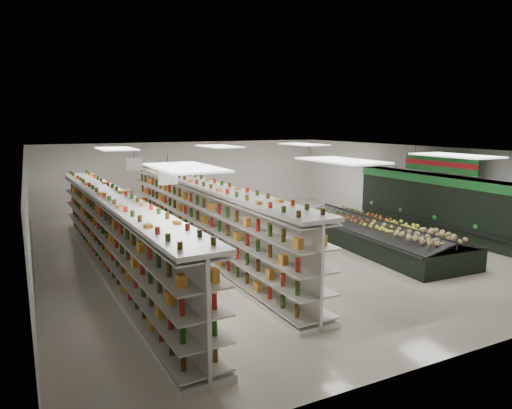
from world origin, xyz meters
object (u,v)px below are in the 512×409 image
soda_endcap (197,203)px  shopper_main (291,246)px  gondola_left (116,239)px  shopper_background (130,210)px  gondola_center (200,220)px  produce_island (378,235)px

soda_endcap → shopper_main: size_ratio=0.85×
gondola_left → shopper_background: bearing=72.1°
gondola_center → soda_endcap: 4.87m
gondola_left → soda_endcap: size_ratio=8.25×
gondola_center → shopper_main: bearing=-71.9°
gondola_left → soda_endcap: gondola_left is taller
soda_endcap → shopper_background: size_ratio=0.94×
produce_island → gondola_left: bearing=172.7°
shopper_main → soda_endcap: bearing=-124.2°
produce_island → shopper_background: bearing=137.8°
shopper_main → produce_island: bearing=166.0°
gondola_center → shopper_background: (-1.40, 3.99, -0.22)m
gondola_center → shopper_main: 3.76m
gondola_center → shopper_background: bearing=108.1°
produce_island → soda_endcap: bearing=119.7°
produce_island → shopper_background: shopper_background is taller
gondola_left → produce_island: 8.29m
gondola_left → produce_island: gondola_left is taller
gondola_left → soda_endcap: bearing=50.3°
produce_island → soda_endcap: size_ratio=4.33×
gondola_left → gondola_center: gondola_center is taller
soda_endcap → shopper_background: bearing=-168.0°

